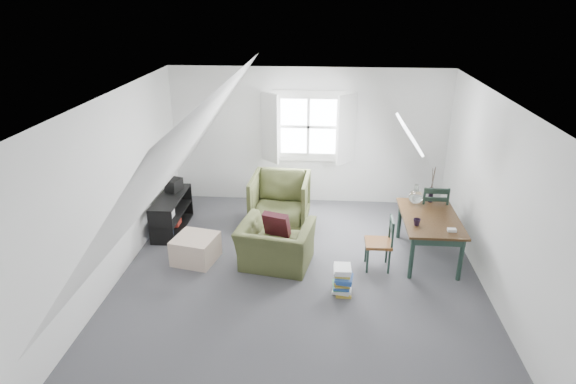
# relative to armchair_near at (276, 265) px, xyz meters

# --- Properties ---
(floor) EXTENTS (5.50, 5.50, 0.00)m
(floor) POSITION_rel_armchair_near_xyz_m (0.36, -0.32, 0.00)
(floor) COLOR #46464B
(floor) RESTS_ON ground
(ceiling) EXTENTS (5.50, 5.50, 0.00)m
(ceiling) POSITION_rel_armchair_near_xyz_m (0.36, -0.32, 2.50)
(ceiling) COLOR white
(ceiling) RESTS_ON wall_back
(wall_back) EXTENTS (5.00, 0.00, 5.00)m
(wall_back) POSITION_rel_armchair_near_xyz_m (0.36, 2.43, 1.25)
(wall_back) COLOR white
(wall_back) RESTS_ON ground
(wall_front) EXTENTS (5.00, 0.00, 5.00)m
(wall_front) POSITION_rel_armchair_near_xyz_m (0.36, -3.07, 1.25)
(wall_front) COLOR white
(wall_front) RESTS_ON ground
(wall_left) EXTENTS (0.00, 5.50, 5.50)m
(wall_left) POSITION_rel_armchair_near_xyz_m (-2.14, -0.32, 1.25)
(wall_left) COLOR white
(wall_left) RESTS_ON ground
(wall_right) EXTENTS (0.00, 5.50, 5.50)m
(wall_right) POSITION_rel_armchair_near_xyz_m (2.86, -0.32, 1.25)
(wall_right) COLOR white
(wall_right) RESTS_ON ground
(slope_left) EXTENTS (3.19, 5.50, 4.48)m
(slope_left) POSITION_rel_armchair_near_xyz_m (-1.19, -0.32, 1.78)
(slope_left) COLOR white
(slope_left) RESTS_ON wall_left
(slope_right) EXTENTS (3.19, 5.50, 4.48)m
(slope_right) POSITION_rel_armchair_near_xyz_m (1.91, -0.32, 1.78)
(slope_right) COLOR white
(slope_right) RESTS_ON wall_right
(dormer_window) EXTENTS (1.71, 0.35, 1.30)m
(dormer_window) POSITION_rel_armchair_near_xyz_m (0.36, 2.35, 1.45)
(dormer_window) COLOR white
(dormer_window) RESTS_ON wall_back
(skylight) EXTENTS (0.35, 0.75, 0.47)m
(skylight) POSITION_rel_armchair_near_xyz_m (1.91, 0.98, 1.75)
(skylight) COLOR white
(skylight) RESTS_ON slope_right
(armchair_near) EXTENTS (1.16, 1.05, 0.66)m
(armchair_near) POSITION_rel_armchair_near_xyz_m (0.00, 0.00, 0.00)
(armchair_near) COLOR #3F4524
(armchair_near) RESTS_ON floor
(armchair_far) EXTENTS (1.00, 1.03, 0.88)m
(armchair_far) POSITION_rel_armchair_near_xyz_m (-0.06, 1.36, 0.00)
(armchair_far) COLOR #3F4524
(armchair_far) RESTS_ON floor
(throw_pillow) EXTENTS (0.43, 0.33, 0.39)m
(throw_pillow) POSITION_rel_armchair_near_xyz_m (0.00, 0.15, 0.59)
(throw_pillow) COLOR #3C1018
(throw_pillow) RESTS_ON armchair_near
(ottoman) EXTENTS (0.69, 0.69, 0.38)m
(ottoman) POSITION_rel_armchair_near_xyz_m (-1.19, 0.05, 0.19)
(ottoman) COLOR #C1A690
(ottoman) RESTS_ON floor
(dining_table) EXTENTS (0.81, 1.34, 0.67)m
(dining_table) POSITION_rel_armchair_near_xyz_m (2.23, 0.41, 0.58)
(dining_table) COLOR #341F0D
(dining_table) RESTS_ON floor
(demijohn) EXTENTS (0.22, 0.22, 0.31)m
(demijohn) POSITION_rel_armchair_near_xyz_m (2.08, 0.86, 0.80)
(demijohn) COLOR silver
(demijohn) RESTS_ON dining_table
(vase_twigs) EXTENTS (0.07, 0.08, 0.57)m
(vase_twigs) POSITION_rel_armchair_near_xyz_m (2.33, 0.96, 0.80)
(vase_twigs) COLOR black
(vase_twigs) RESTS_ON dining_table
(cup) EXTENTS (0.12, 0.12, 0.10)m
(cup) POSITION_rel_armchair_near_xyz_m (1.98, 0.11, 0.67)
(cup) COLOR black
(cup) RESTS_ON dining_table
(paper_box) EXTENTS (0.12, 0.08, 0.04)m
(paper_box) POSITION_rel_armchair_near_xyz_m (2.43, -0.04, 0.69)
(paper_box) COLOR white
(paper_box) RESTS_ON dining_table
(dining_chair_far) EXTENTS (0.44, 0.44, 0.94)m
(dining_chair_far) POSITION_rel_armchair_near_xyz_m (2.39, 1.02, 0.49)
(dining_chair_far) COLOR brown
(dining_chair_far) RESTS_ON floor
(dining_chair_near) EXTENTS (0.37, 0.37, 0.79)m
(dining_chair_near) POSITION_rel_armchair_near_xyz_m (1.49, 0.05, 0.41)
(dining_chair_near) COLOR brown
(dining_chair_near) RESTS_ON floor
(media_shelf) EXTENTS (0.39, 1.16, 0.60)m
(media_shelf) POSITION_rel_armchair_near_xyz_m (-1.84, 0.98, 0.27)
(media_shelf) COLOR black
(media_shelf) RESTS_ON floor
(electronics_box) EXTENTS (0.27, 0.32, 0.22)m
(electronics_box) POSITION_rel_armchair_near_xyz_m (-1.84, 1.27, 0.69)
(electronics_box) COLOR black
(electronics_box) RESTS_ON media_shelf
(magazine_stack) EXTENTS (0.29, 0.34, 0.38)m
(magazine_stack) POSITION_rel_armchair_near_xyz_m (0.95, -0.63, 0.19)
(magazine_stack) COLOR #B29933
(magazine_stack) RESTS_ON floor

